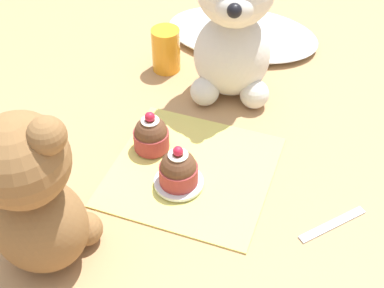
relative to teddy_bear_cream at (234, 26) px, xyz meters
The scene contains 10 objects.
ground_plane 0.24m from the teddy_bear_cream, 88.73° to the right, with size 4.00×4.00×0.00m, color tan.
knitted_placemat 0.24m from the teddy_bear_cream, 88.73° to the right, with size 0.23×0.23×0.01m, color #E0D166.
tulle_cloth 0.21m from the teddy_bear_cream, 99.31° to the left, with size 0.30×0.19×0.03m, color white.
teddy_bear_cream is the anchor object (origin of this frame).
teddy_bear_tan 0.42m from the teddy_bear_cream, 105.65° to the right, with size 0.13×0.13×0.24m.
cupcake_near_cream_bear 0.22m from the teddy_bear_cream, 111.03° to the right, with size 0.05×0.05×0.07m.
saucer_plate 0.27m from the teddy_bear_cream, 90.79° to the right, with size 0.07×0.07×0.01m, color silver.
cupcake_near_tan_bear 0.26m from the teddy_bear_cream, 90.79° to the right, with size 0.06×0.06×0.07m.
juice_glass 0.16m from the teddy_bear_cream, 168.37° to the left, with size 0.05×0.05×0.08m, color orange.
teaspoon 0.34m from the teddy_bear_cream, 47.38° to the right, with size 0.11×0.01×0.01m, color silver.
Camera 1 is at (0.19, -0.52, 0.57)m, focal length 50.00 mm.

